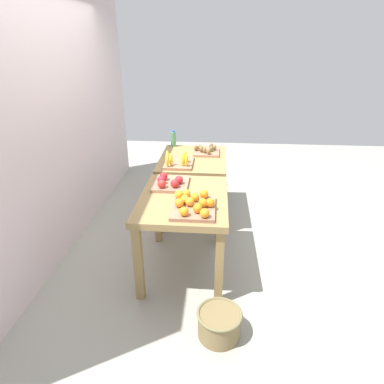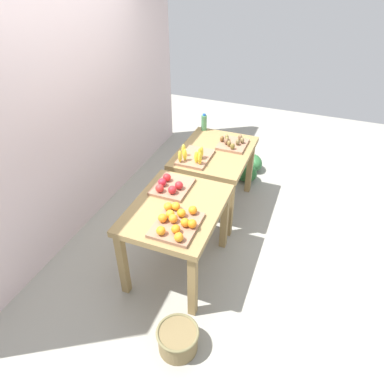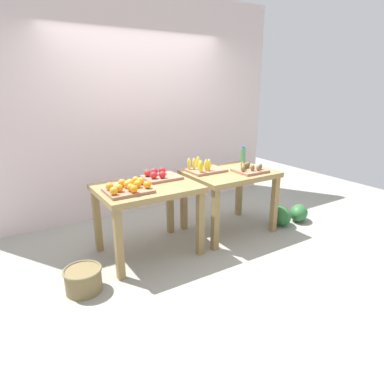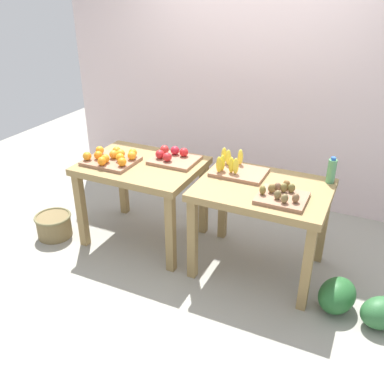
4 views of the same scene
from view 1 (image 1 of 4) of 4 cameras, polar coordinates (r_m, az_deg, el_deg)
ground_plane at (r=3.82m, az=-0.49°, el=-7.89°), size 8.00×8.00×0.00m
back_wall at (r=3.64m, az=-22.97°, el=14.05°), size 4.40×0.12×3.00m
display_table_left at (r=3.00m, az=-1.47°, el=-2.84°), size 1.04×0.80×0.79m
display_table_right at (r=4.02m, az=0.17°, el=4.52°), size 1.04×0.80×0.79m
orange_bin at (r=2.70m, az=0.23°, el=-2.25°), size 0.45×0.37×0.11m
apple_bin at (r=3.16m, az=-3.92°, el=1.68°), size 0.40×0.34×0.11m
banana_crate at (r=3.71m, az=-2.38°, el=5.39°), size 0.44×0.32×0.17m
kiwi_bin at (r=4.14m, az=2.50°, el=7.27°), size 0.36×0.33×0.10m
water_bottle at (r=4.42m, az=-3.29°, el=9.33°), size 0.07×0.07×0.22m
watermelon_pile at (r=4.98m, az=3.92°, el=1.83°), size 0.69×0.43×0.26m
wicker_basket at (r=2.66m, az=4.81°, el=-22.07°), size 0.35×0.35×0.23m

